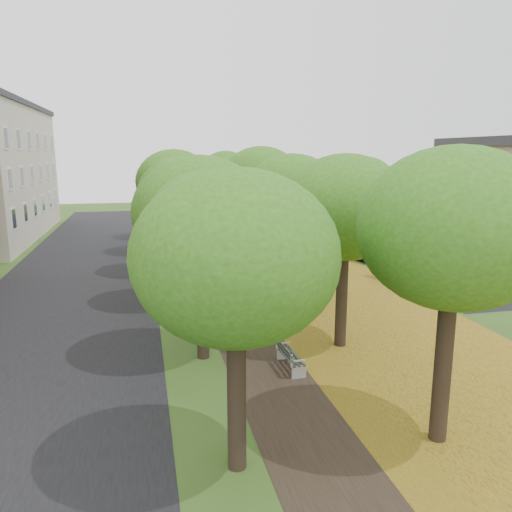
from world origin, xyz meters
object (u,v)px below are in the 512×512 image
car_silver (453,274)px  car_red (447,272)px  bench (289,357)px  car_grey (422,260)px  car_white (385,248)px

car_silver → car_red: (0.00, 0.46, -0.03)m
bench → car_grey: bearing=-48.2°
bench → car_red: (10.69, 7.89, 0.27)m
bench → car_grey: 14.85m
bench → car_grey: (10.69, 10.31, 0.37)m
car_red → bench: bearing=143.7°
bench → car_grey: car_grey is taller
car_grey → car_red: bearing=160.9°
car_grey → car_white: bearing=-19.1°
car_red → car_grey: size_ratio=0.76×
car_grey → bench: bearing=114.8°
car_silver → car_white: size_ratio=0.87×
car_silver → car_grey: 2.88m
bench → car_red: 13.29m
car_red → car_white: car_red is taller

